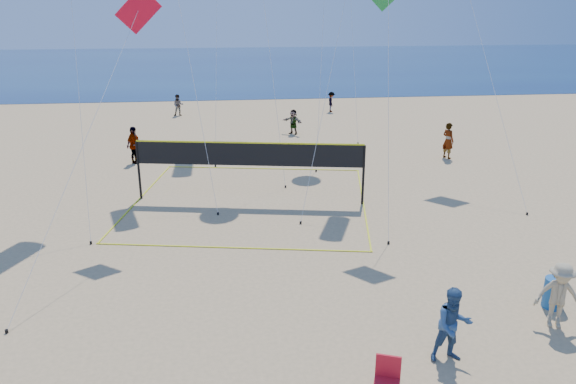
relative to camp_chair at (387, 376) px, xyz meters
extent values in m
cube|color=navy|center=(-0.50, 61.64, -0.54)|extent=(140.00, 50.00, 0.03)
imported|color=#31517A|center=(1.85, 1.16, 0.37)|extent=(0.91, 0.71, 1.86)
imported|color=tan|center=(5.08, 2.24, 0.33)|extent=(1.30, 0.99, 1.78)
imported|color=gray|center=(-7.93, 18.78, 0.39)|extent=(0.86, 1.20, 1.89)
imported|color=gray|center=(0.87, 24.27, 0.21)|extent=(1.34, 1.30, 1.53)
imported|color=gray|center=(8.27, 17.94, 0.39)|extent=(0.72, 0.82, 1.89)
imported|color=gray|center=(-6.60, 30.74, 0.20)|extent=(0.74, 0.58, 1.51)
imported|color=gray|center=(4.48, 31.01, 0.17)|extent=(0.67, 1.01, 1.46)
cube|color=red|center=(-0.03, -0.09, -0.12)|extent=(0.67, 0.64, 0.06)
cube|color=red|center=(0.04, 0.11, 0.17)|extent=(0.52, 0.23, 0.53)
cylinder|color=black|center=(-0.17, 0.17, -0.31)|extent=(0.12, 0.26, 0.69)
cylinder|color=#175496|center=(5.55, 3.15, -0.13)|extent=(0.73, 0.73, 0.85)
cylinder|color=black|center=(-6.88, 13.28, 0.68)|extent=(0.10, 0.10, 2.47)
cylinder|color=black|center=(2.24, 11.65, 0.68)|extent=(0.10, 0.10, 2.47)
cube|color=black|center=(-2.32, 12.47, 1.45)|extent=(9.13, 1.65, 0.93)
cube|color=yellow|center=(-2.32, 12.47, 1.94)|extent=(9.13, 1.66, 0.06)
cube|color=yellow|center=(-3.13, 7.91, -0.55)|extent=(9.33, 1.71, 0.02)
cube|color=yellow|center=(-1.50, 17.03, -0.55)|extent=(9.33, 1.71, 0.02)
cylinder|color=silver|center=(-8.35, 11.14, 4.78)|extent=(0.76, 4.78, 10.57)
cylinder|color=black|center=(-7.97, 8.76, -0.51)|extent=(0.08, 0.08, 0.10)
cylinder|color=silver|center=(-4.53, 13.93, 4.72)|extent=(1.80, 5.77, 10.45)
cylinder|color=black|center=(-3.64, 11.05, -0.51)|extent=(0.08, 0.08, 0.10)
cylinder|color=silver|center=(0.94, 12.42, 4.70)|extent=(3.00, 5.29, 10.42)
cylinder|color=black|center=(-0.55, 9.79, -0.51)|extent=(0.08, 0.08, 0.10)
cube|color=red|center=(-6.01, 10.86, 7.05)|extent=(1.60, 0.24, 1.58)
cylinder|color=silver|center=(-7.45, 7.14, 3.27)|extent=(2.90, 7.45, 7.57)
cylinder|color=black|center=(-8.89, 3.42, -0.51)|extent=(0.08, 0.08, 0.10)
cylinder|color=silver|center=(2.33, 8.93, 3.66)|extent=(0.23, 2.56, 8.34)
cylinder|color=black|center=(2.22, 7.66, -0.51)|extent=(0.08, 0.08, 0.10)
cylinder|color=silver|center=(7.93, 13.40, 4.44)|extent=(0.88, 7.34, 9.90)
cylinder|color=black|center=(8.36, 9.74, -0.51)|extent=(0.08, 0.08, 0.10)
cylinder|color=silver|center=(-1.19, 15.63, 5.07)|extent=(1.03, 3.19, 11.16)
cylinder|color=black|center=(-0.68, 14.04, -0.51)|extent=(0.08, 0.08, 0.10)
cylinder|color=silver|center=(1.53, 18.25, 4.26)|extent=(0.97, 4.00, 9.55)
cylinder|color=black|center=(1.05, 16.26, -0.51)|extent=(0.08, 0.08, 0.10)
cylinder|color=silver|center=(-3.56, 20.99, 5.74)|extent=(0.57, 6.76, 12.51)
cylinder|color=black|center=(-3.83, 17.61, -0.51)|extent=(0.08, 0.08, 0.10)
cylinder|color=silver|center=(4.39, 24.14, 5.12)|extent=(0.21, 5.65, 11.27)
cylinder|color=black|center=(4.29, 21.32, -0.51)|extent=(0.08, 0.08, 0.10)
camera|label=1|loc=(-3.12, -9.51, 7.51)|focal=35.00mm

